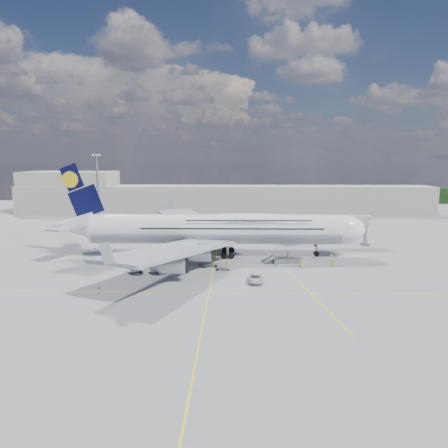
{
  "coord_description": "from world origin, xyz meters",
  "views": [
    {
      "loc": [
        4.54,
        -96.28,
        24.2
      ],
      "look_at": [
        2.1,
        8.0,
        8.31
      ],
      "focal_mm": 35.0,
      "sensor_mm": 36.0,
      "label": 1
    }
  ],
  "objects_px": {
    "cargo_loader": "(287,258)",
    "dolly_back": "(135,268)",
    "dolly_row_c": "(156,268)",
    "dolly_row_b": "(170,270)",
    "catering_truck_outer": "(181,227)",
    "dolly_nose_near": "(210,265)",
    "crew_van": "(301,263)",
    "cone_nose": "(344,253)",
    "jet_bridge": "(327,222)",
    "cone_wing_left_inner": "(203,247)",
    "dolly_row_a": "(160,266)",
    "crew_tug": "(227,264)",
    "cone_tail": "(95,248)",
    "cone_wing_left_outer": "(176,241)",
    "airliner": "(217,229)",
    "light_mast": "(98,192)",
    "service_van": "(256,278)",
    "crew_loader": "(333,263)",
    "cone_wing_right_outer": "(99,287)",
    "dolly_nose_far": "(223,268)",
    "crew_wing": "(149,262)",
    "cone_wing_right_inner": "(200,264)",
    "crew_nose": "(332,257)",
    "baggage_tug": "(153,263)"
  },
  "relations": [
    {
      "from": "dolly_row_a",
      "to": "crew_tug",
      "type": "relative_size",
      "value": 1.8
    },
    {
      "from": "cone_wing_left_outer",
      "to": "crew_wing",
      "type": "bearing_deg",
      "value": -94.91
    },
    {
      "from": "dolly_row_c",
      "to": "crew_loader",
      "type": "distance_m",
      "value": 39.2
    },
    {
      "from": "dolly_nose_near",
      "to": "cone_tail",
      "type": "bearing_deg",
      "value": 136.88
    },
    {
      "from": "crew_van",
      "to": "cone_nose",
      "type": "relative_size",
      "value": 3.27
    },
    {
      "from": "airliner",
      "to": "dolly_nose_near",
      "type": "height_order",
      "value": "airliner"
    },
    {
      "from": "baggage_tug",
      "to": "catering_truck_outer",
      "type": "distance_m",
      "value": 45.19
    },
    {
      "from": "cone_wing_left_inner",
      "to": "cone_tail",
      "type": "distance_m",
      "value": 28.89
    },
    {
      "from": "dolly_row_b",
      "to": "catering_truck_outer",
      "type": "height_order",
      "value": "catering_truck_outer"
    },
    {
      "from": "catering_truck_outer",
      "to": "cone_wing_right_outer",
      "type": "height_order",
      "value": "catering_truck_outer"
    },
    {
      "from": "catering_truck_outer",
      "to": "crew_wing",
      "type": "distance_m",
      "value": 44.43
    },
    {
      "from": "cone_nose",
      "to": "jet_bridge",
      "type": "bearing_deg",
      "value": 110.29
    },
    {
      "from": "dolly_nose_near",
      "to": "dolly_row_c",
      "type": "bearing_deg",
      "value": -167.3
    },
    {
      "from": "crew_loader",
      "to": "cone_tail",
      "type": "height_order",
      "value": "crew_loader"
    },
    {
      "from": "cone_nose",
      "to": "dolly_row_a",
      "type": "bearing_deg",
      "value": -161.2
    },
    {
      "from": "airliner",
      "to": "dolly_row_b",
      "type": "bearing_deg",
      "value": -121.26
    },
    {
      "from": "dolly_row_b",
      "to": "crew_van",
      "type": "relative_size",
      "value": 2.05
    },
    {
      "from": "dolly_back",
      "to": "cone_wing_left_outer",
      "type": "distance_m",
      "value": 35.23
    },
    {
      "from": "cone_wing_left_outer",
      "to": "dolly_nose_near",
      "type": "bearing_deg",
      "value": -68.49
    },
    {
      "from": "dolly_nose_near",
      "to": "crew_van",
      "type": "xyz_separation_m",
      "value": [
        20.32,
        0.35,
        0.46
      ]
    },
    {
      "from": "dolly_nose_near",
      "to": "cone_nose",
      "type": "height_order",
      "value": "cone_nose"
    },
    {
      "from": "cone_wing_left_inner",
      "to": "cone_wing_right_outer",
      "type": "relative_size",
      "value": 1.04
    },
    {
      "from": "crew_van",
      "to": "cone_wing_left_inner",
      "type": "xyz_separation_m",
      "value": [
        -23.53,
        20.42,
        -0.56
      ]
    },
    {
      "from": "dolly_row_c",
      "to": "dolly_nose_near",
      "type": "xyz_separation_m",
      "value": [
        11.34,
        5.51,
        -0.63
      ]
    },
    {
      "from": "crew_loader",
      "to": "cone_wing_left_inner",
      "type": "distance_m",
      "value": 36.91
    },
    {
      "from": "dolly_row_b",
      "to": "cone_wing_left_outer",
      "type": "relative_size",
      "value": 6.44
    },
    {
      "from": "crew_nose",
      "to": "cone_tail",
      "type": "xyz_separation_m",
      "value": [
        -60.42,
        12.57,
        -0.75
      ]
    },
    {
      "from": "cargo_loader",
      "to": "dolly_back",
      "type": "distance_m",
      "value": 34.57
    },
    {
      "from": "cargo_loader",
      "to": "dolly_nose_near",
      "type": "height_order",
      "value": "cargo_loader"
    },
    {
      "from": "dolly_nose_far",
      "to": "crew_tug",
      "type": "height_order",
      "value": "crew_tug"
    },
    {
      "from": "airliner",
      "to": "service_van",
      "type": "xyz_separation_m",
      "value": [
        8.59,
        -23.33,
        -6.1
      ]
    },
    {
      "from": "dolly_row_c",
      "to": "dolly_row_b",
      "type": "bearing_deg",
      "value": 17.13
    },
    {
      "from": "dolly_row_b",
      "to": "cone_tail",
      "type": "xyz_separation_m",
      "value": [
        -23.64,
        22.82,
        -0.13
      ]
    },
    {
      "from": "dolly_back",
      "to": "dolly_nose_near",
      "type": "height_order",
      "value": "dolly_back"
    },
    {
      "from": "dolly_row_b",
      "to": "cone_wing_left_inner",
      "type": "bearing_deg",
      "value": 82.54
    },
    {
      "from": "cone_wing_right_inner",
      "to": "cone_tail",
      "type": "xyz_separation_m",
      "value": [
        -29.5,
        17.59,
        -0.05
      ]
    },
    {
      "from": "catering_truck_outer",
      "to": "crew_van",
      "type": "bearing_deg",
      "value": -31.2
    },
    {
      "from": "service_van",
      "to": "crew_loader",
      "type": "bearing_deg",
      "value": 39.88
    },
    {
      "from": "cargo_loader",
      "to": "dolly_row_b",
      "type": "xyz_separation_m",
      "value": [
        -25.93,
        -8.34,
        -0.88
      ]
    },
    {
      "from": "catering_truck_outer",
      "to": "cone_nose",
      "type": "distance_m",
      "value": 55.17
    },
    {
      "from": "cone_wing_left_inner",
      "to": "cone_wing_right_outer",
      "type": "distance_m",
      "value": 41.35
    },
    {
      "from": "dolly_back",
      "to": "crew_tug",
      "type": "relative_size",
      "value": 1.99
    },
    {
      "from": "cargo_loader",
      "to": "dolly_back",
      "type": "relative_size",
      "value": 2.39
    },
    {
      "from": "dolly_row_b",
      "to": "crew_van",
      "type": "bearing_deg",
      "value": 13.54
    },
    {
      "from": "dolly_row_b",
      "to": "crew_wing",
      "type": "distance_m",
      "value": 7.74
    },
    {
      "from": "dolly_back",
      "to": "catering_truck_outer",
      "type": "bearing_deg",
      "value": 59.86
    },
    {
      "from": "crew_wing",
      "to": "cone_wing_right_outer",
      "type": "bearing_deg",
      "value": 158.88
    },
    {
      "from": "cargo_loader",
      "to": "crew_wing",
      "type": "distance_m",
      "value": 31.75
    },
    {
      "from": "dolly_row_c",
      "to": "service_van",
      "type": "distance_m",
      "value": 22.01
    },
    {
      "from": "light_mast",
      "to": "cone_tail",
      "type": "height_order",
      "value": "light_mast"
    }
  ]
}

